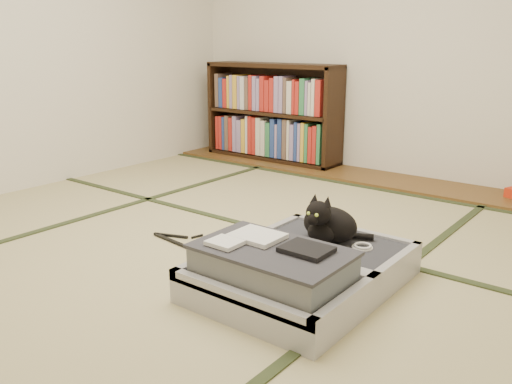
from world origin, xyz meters
The scene contains 8 objects.
floor centered at (0.00, 0.00, 0.00)m, with size 4.50×4.50×0.00m, color tan.
wood_strip centered at (0.00, 2.00, 0.01)m, with size 4.00×0.50×0.02m, color brown.
tatami_borders centered at (0.00, 0.49, 0.00)m, with size 4.00×4.50×0.01m.
bookcase centered at (-1.09, 2.07, 0.45)m, with size 1.39×0.32×0.92m.
suitcase centered at (0.71, -0.18, 0.10)m, with size 0.76×1.01×0.30m.
cat centered at (0.69, 0.11, 0.25)m, with size 0.34×0.34×0.27m.
cable_coil centered at (0.87, 0.15, 0.16)m, with size 0.10×0.10×0.03m.
hanger centered at (-0.16, -0.07, 0.01)m, with size 0.46×0.23×0.01m.
Camera 1 is at (1.98, -2.13, 1.13)m, focal length 38.00 mm.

